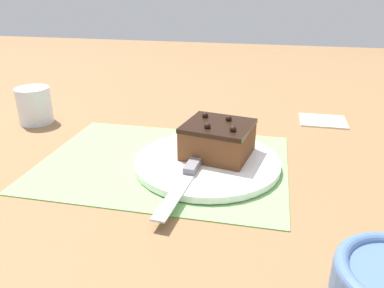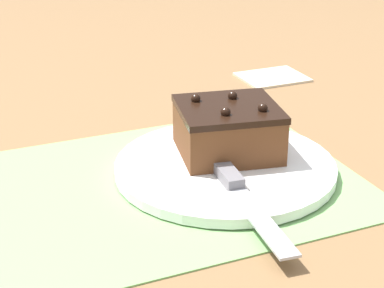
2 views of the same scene
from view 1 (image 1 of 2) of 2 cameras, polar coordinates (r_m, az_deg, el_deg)
name	(u,v)px [view 1 (image 1 of 2)]	position (r m, az deg, el deg)	size (l,w,h in m)	color
ground_plane	(164,163)	(0.72, -4.28, -2.88)	(3.00, 3.00, 0.00)	olive
placemat_woven	(164,162)	(0.71, -4.28, -2.73)	(0.46, 0.34, 0.00)	#7AB266
cake_plate	(208,161)	(0.70, 2.40, -2.63)	(0.27, 0.27, 0.01)	white
chocolate_cake	(218,139)	(0.70, 3.97, 0.75)	(0.14, 0.13, 0.07)	brown
serving_knife	(188,174)	(0.63, -0.67, -4.64)	(0.04, 0.20, 0.01)	slate
drinking_glass	(34,105)	(0.98, -22.87, 5.45)	(0.08, 0.08, 0.09)	white
folded_napkin	(323,120)	(0.98, 19.34, 3.45)	(0.11, 0.09, 0.01)	beige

